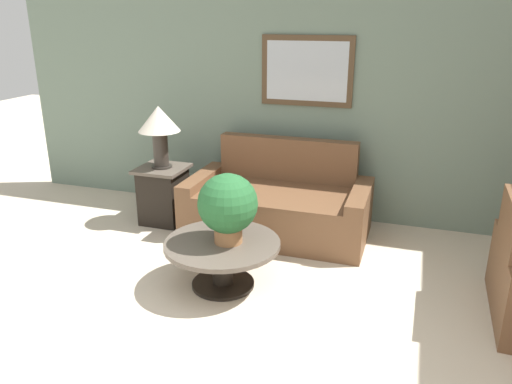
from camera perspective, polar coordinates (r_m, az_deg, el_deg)
wall_back at (r=5.64m, az=7.36°, el=9.96°), size 7.56×0.09×2.60m
couch_main at (r=5.36m, az=2.56°, el=-1.54°), size 1.91×1.00×0.96m
coffee_table at (r=4.31m, az=-3.86°, el=-7.05°), size 0.99×0.99×0.42m
side_table at (r=5.72m, az=-10.51°, el=-0.23°), size 0.52×0.52×0.65m
table_lamp at (r=5.50m, az=-11.03°, el=7.63°), size 0.45×0.45×0.68m
potted_plant_on_table at (r=4.12m, az=-3.25°, el=-1.55°), size 0.50×0.50×0.60m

